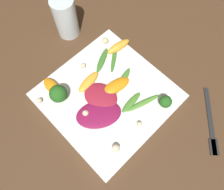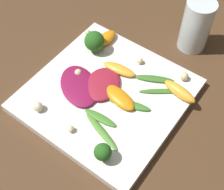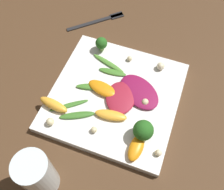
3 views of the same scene
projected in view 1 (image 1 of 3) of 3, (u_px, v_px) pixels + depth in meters
ground_plane at (108, 98)px, 0.56m from camera, size 2.40×2.40×0.00m
plate at (108, 96)px, 0.56m from camera, size 0.29×0.29×0.02m
drinking_glass at (66, 18)px, 0.59m from camera, size 0.06×0.06×0.12m
fork at (211, 127)px, 0.53m from camera, size 0.13×0.14×0.01m
radicchio_leaf_0 at (99, 114)px, 0.52m from camera, size 0.12×0.13×0.01m
radicchio_leaf_1 at (101, 96)px, 0.54m from camera, size 0.10×0.09×0.01m
orange_segment_0 at (52, 87)px, 0.55m from camera, size 0.06×0.03×0.02m
orange_segment_1 at (89, 82)px, 0.55m from camera, size 0.03×0.07×0.01m
orange_segment_2 at (118, 46)px, 0.59m from camera, size 0.03×0.07×0.02m
orange_segment_3 at (115, 85)px, 0.55m from camera, size 0.05×0.08×0.02m
broccoli_floret_0 at (58, 94)px, 0.52m from camera, size 0.04×0.04×0.05m
broccoli_floret_1 at (165, 102)px, 0.51m from camera, size 0.03×0.03×0.04m
arugula_sprig_0 at (131, 102)px, 0.54m from camera, size 0.02×0.07×0.01m
arugula_sprig_1 at (114, 58)px, 0.59m from camera, size 0.06×0.08×0.00m
arugula_sprig_2 at (122, 81)px, 0.56m from camera, size 0.04×0.08×0.01m
arugula_sprig_3 at (143, 103)px, 0.53m from camera, size 0.04×0.09×0.01m
arugula_sprig_4 at (102, 60)px, 0.58m from camera, size 0.05×0.08×0.01m
macadamia_nut_0 at (116, 148)px, 0.49m from camera, size 0.02×0.02×0.02m
macadamia_nut_1 at (39, 101)px, 0.53m from camera, size 0.01×0.01×0.01m
macadamia_nut_2 at (139, 124)px, 0.51m from camera, size 0.01×0.01×0.01m
macadamia_nut_3 at (83, 66)px, 0.57m from camera, size 0.01×0.01×0.01m
macadamia_nut_4 at (105, 41)px, 0.60m from camera, size 0.02×0.02×0.02m
macadamia_nut_5 at (86, 114)px, 0.52m from camera, size 0.02×0.02×0.02m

